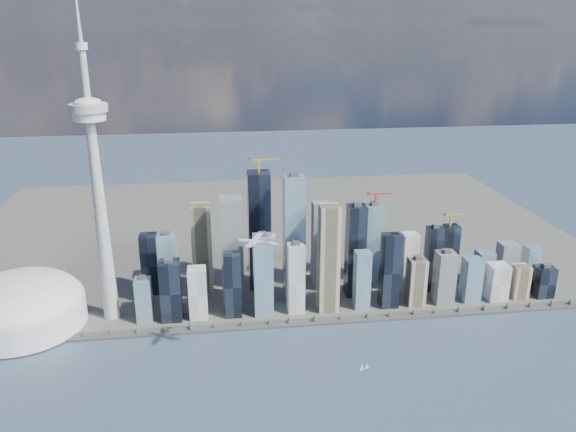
{
  "coord_description": "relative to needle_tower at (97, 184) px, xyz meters",
  "views": [
    {
      "loc": [
        -111.91,
        -564.73,
        475.81
      ],
      "look_at": [
        -5.66,
        260.0,
        187.8
      ],
      "focal_mm": 35.0,
      "sensor_mm": 36.0,
      "label": 1
    }
  ],
  "objects": [
    {
      "name": "ground",
      "position": [
        300.0,
        -310.0,
        -235.84
      ],
      "size": [
        4000.0,
        4000.0,
        0.0
      ],
      "primitive_type": "plane",
      "color": "#374860",
      "rests_on": "ground"
    },
    {
      "name": "seawall",
      "position": [
        300.0,
        -60.0,
        -233.84
      ],
      "size": [
        1100.0,
        22.0,
        4.0
      ],
      "primitive_type": "cube",
      "color": "#383838",
      "rests_on": "ground"
    },
    {
      "name": "land",
      "position": [
        300.0,
        390.0,
        -234.34
      ],
      "size": [
        1400.0,
        900.0,
        3.0
      ],
      "primitive_type": "cube",
      "color": "#4C4C47",
      "rests_on": "ground"
    },
    {
      "name": "shoreline_trees",
      "position": [
        300.0,
        -60.0,
        -227.06
      ],
      "size": [
        960.53,
        7.2,
        8.8
      ],
      "color": "#3F2D1E",
      "rests_on": "seawall"
    },
    {
      "name": "skyscraper_cluster",
      "position": [
        359.62,
        26.82,
        -158.99
      ],
      "size": [
        736.0,
        142.0,
        248.33
      ],
      "color": "black",
      "rests_on": "land"
    },
    {
      "name": "needle_tower",
      "position": [
        0.0,
        0.0,
        0.0
      ],
      "size": [
        56.0,
        56.0,
        550.5
      ],
      "color": "#9F9F9A",
      "rests_on": "land"
    },
    {
      "name": "dome_stadium",
      "position": [
        -140.0,
        -10.0,
        -196.4
      ],
      "size": [
        200.0,
        200.0,
        86.0
      ],
      "color": "silver",
      "rests_on": "land"
    },
    {
      "name": "airplane",
      "position": [
        236.19,
        -172.12,
        -40.15
      ],
      "size": [
        58.28,
        52.26,
        14.82
      ],
      "rotation": [
        0.0,
        0.0,
        -0.39
      ],
      "color": "silver",
      "rests_on": "ground"
    },
    {
      "name": "sailboat_west",
      "position": [
        382.06,
        -200.85,
        -232.65
      ],
      "size": [
        7.02,
        4.07,
        9.94
      ],
      "rotation": [
        0.0,
        0.0,
        0.38
      ],
      "color": "silver",
      "rests_on": "ground"
    },
    {
      "name": "sailboat_east",
      "position": [
        391.1,
        -197.94,
        -232.79
      ],
      "size": [
        6.81,
        1.9,
        9.49
      ],
      "rotation": [
        0.0,
        0.0,
        0.02
      ],
      "color": "silver",
      "rests_on": "ground"
    }
  ]
}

